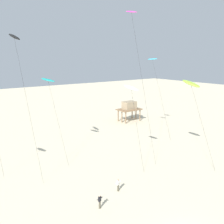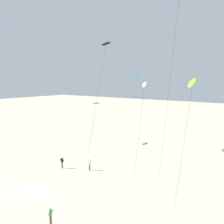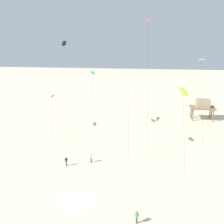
% 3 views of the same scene
% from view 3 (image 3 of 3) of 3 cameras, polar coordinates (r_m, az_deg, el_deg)
% --- Properties ---
extents(ground_plane, '(260.00, 260.00, 0.00)m').
position_cam_3_polar(ground_plane, '(38.29, -7.67, -18.11)').
color(ground_plane, beige).
extents(kite_teal, '(1.84, 6.57, 13.52)m').
position_cam_3_polar(kite_teal, '(58.51, -4.16, 8.16)').
color(kite_teal, teal).
rests_on(kite_teal, ground).
extents(kite_lime, '(1.64, 6.46, 13.48)m').
position_cam_3_polar(kite_lime, '(43.55, 14.91, 4.16)').
color(kite_lime, '#8CD833').
rests_on(kite_lime, ground).
extents(kite_purple, '(1.06, 3.97, 8.31)m').
position_cam_3_polar(kite_purple, '(60.81, -12.52, 3.31)').
color(kite_purple, purple).
rests_on(kite_purple, ground).
extents(kite_white, '(1.64, 4.01, 12.86)m').
position_cam_3_polar(kite_white, '(47.07, 3.58, 5.03)').
color(kite_white, white).
rests_on(kite_white, ground).
extents(kite_black, '(1.31, 7.51, 20.10)m').
position_cam_3_polar(kite_black, '(56.88, -10.17, 14.08)').
color(kite_black, black).
rests_on(kite_black, ground).
extents(kite_magenta, '(1.25, 6.84, 23.97)m').
position_cam_3_polar(kite_magenta, '(49.62, 7.74, 17.72)').
color(kite_magenta, '#D8339E').
rests_on(kite_magenta, ground).
extents(kite_cyan, '(1.43, 6.57, 16.59)m').
position_cam_3_polar(kite_cyan, '(57.21, 18.57, 10.27)').
color(kite_cyan, '#33BFE0').
rests_on(kite_cyan, ground).
extents(kite_flyer_nearest, '(0.72, 0.73, 1.67)m').
position_cam_3_polar(kite_flyer_nearest, '(33.97, 5.28, -21.34)').
color(kite_flyer_nearest, '#4C4738').
rests_on(kite_flyer_nearest, ground).
extents(kite_flyer_middle, '(0.66, 0.64, 1.67)m').
position_cam_3_polar(kite_flyer_middle, '(46.96, -4.49, -9.68)').
color(kite_flyer_middle, '#4C4738').
rests_on(kite_flyer_middle, ground).
extents(kite_flyer_furthest, '(0.66, 0.64, 1.67)m').
position_cam_3_polar(kite_flyer_furthest, '(46.36, -9.70, -10.25)').
color(kite_flyer_furthest, '#4C4738').
rests_on(kite_flyer_furthest, ground).
extents(stilt_house, '(6.15, 3.96, 5.32)m').
position_cam_3_polar(stilt_house, '(71.48, 18.71, 1.43)').
color(stilt_house, '#846647').
rests_on(stilt_house, ground).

